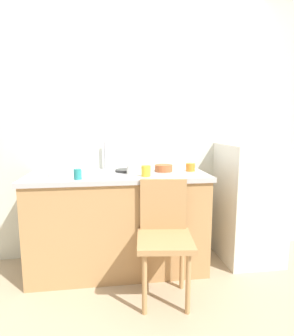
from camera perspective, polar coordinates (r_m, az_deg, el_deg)
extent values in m
plane|color=tan|center=(2.18, 0.12, -27.72)|extent=(8.00, 8.00, 0.00)
cube|color=silver|center=(2.74, -2.86, 9.58)|extent=(4.80, 0.10, 2.67)
cube|color=tan|center=(2.54, -5.87, -11.40)|extent=(1.52, 0.60, 0.84)
cube|color=#B7B7BC|center=(2.42, -6.03, -1.58)|extent=(1.56, 0.64, 0.04)
cylinder|color=#B7B7BC|center=(2.65, -8.68, 2.52)|extent=(0.02, 0.02, 0.26)
cube|color=silver|center=(2.84, 20.36, -6.72)|extent=(0.52, 0.56, 1.13)
cylinder|color=tan|center=(2.04, -0.53, -22.91)|extent=(0.04, 0.04, 0.45)
cylinder|color=tan|center=(2.06, 8.53, -22.61)|extent=(0.04, 0.04, 0.45)
cylinder|color=tan|center=(2.30, -0.59, -18.97)|extent=(0.04, 0.04, 0.45)
cylinder|color=tan|center=(2.32, 7.25, -18.77)|extent=(0.04, 0.04, 0.45)
cube|color=tan|center=(2.07, 3.74, -14.83)|extent=(0.45, 0.45, 0.04)
cube|color=tan|center=(2.16, 3.39, -7.51)|extent=(0.36, 0.07, 0.40)
cube|color=white|center=(2.44, -15.93, -0.74)|extent=(0.28, 0.20, 0.05)
cylinder|color=#B25B33|center=(2.51, 3.46, -0.02)|extent=(0.16, 0.16, 0.06)
cylinder|color=#2D2D2D|center=(2.50, -4.66, -0.52)|extent=(0.17, 0.17, 0.02)
cylinder|color=teal|center=(2.21, -14.20, -1.22)|extent=(0.06, 0.06, 0.08)
cylinder|color=orange|center=(2.56, 9.00, 0.18)|extent=(0.08, 0.08, 0.07)
cylinder|color=yellow|center=(2.27, -0.21, -0.60)|extent=(0.08, 0.08, 0.09)
cylinder|color=white|center=(2.38, -3.36, -0.34)|extent=(0.07, 0.07, 0.08)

